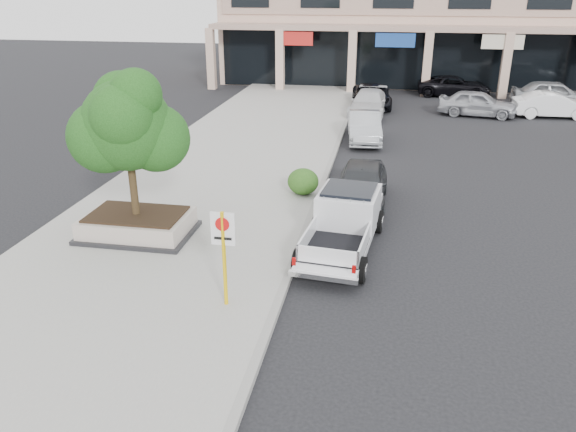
# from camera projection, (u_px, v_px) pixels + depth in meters

# --- Properties ---
(ground) EXTENTS (120.00, 120.00, 0.00)m
(ground) POSITION_uv_depth(u_px,v_px,m) (348.00, 286.00, 14.08)
(ground) COLOR black
(ground) RESTS_ON ground
(sidewalk) EXTENTS (8.00, 52.00, 0.15)m
(sidewalk) POSITION_uv_depth(u_px,v_px,m) (210.00, 190.00, 20.41)
(sidewalk) COLOR gray
(sidewalk) RESTS_ON ground
(curb) EXTENTS (0.20, 52.00, 0.15)m
(curb) POSITION_uv_depth(u_px,v_px,m) (318.00, 197.00, 19.76)
(curb) COLOR gray
(curb) RESTS_ON ground
(strip_mall) EXTENTS (40.55, 12.43, 9.50)m
(strip_mall) POSITION_uv_depth(u_px,v_px,m) (495.00, 17.00, 41.80)
(strip_mall) COLOR tan
(strip_mall) RESTS_ON ground
(planter) EXTENTS (3.20, 2.20, 0.68)m
(planter) POSITION_uv_depth(u_px,v_px,m) (138.00, 224.00, 16.51)
(planter) COLOR black
(planter) RESTS_ON sidewalk
(planter_tree) EXTENTS (2.90, 2.55, 4.00)m
(planter_tree) POSITION_uv_depth(u_px,v_px,m) (134.00, 125.00, 15.50)
(planter_tree) COLOR black
(planter_tree) RESTS_ON planter
(no_parking_sign) EXTENTS (0.55, 0.09, 2.30)m
(no_parking_sign) POSITION_uv_depth(u_px,v_px,m) (224.00, 246.00, 12.45)
(no_parking_sign) COLOR yellow
(no_parking_sign) RESTS_ON sidewalk
(hedge) EXTENTS (1.10, 0.99, 0.93)m
(hedge) POSITION_uv_depth(u_px,v_px,m) (303.00, 182.00, 19.65)
(hedge) COLOR #1C4C15
(hedge) RESTS_ON sidewalk
(pickup_truck) EXTENTS (2.36, 5.19, 1.58)m
(pickup_truck) POSITION_uv_depth(u_px,v_px,m) (343.00, 225.00, 15.65)
(pickup_truck) COLOR white
(pickup_truck) RESTS_ON ground
(curb_car_a) EXTENTS (1.74, 4.24, 1.44)m
(curb_car_a) POSITION_uv_depth(u_px,v_px,m) (362.00, 184.00, 19.09)
(curb_car_a) COLOR #2C2E30
(curb_car_a) RESTS_ON ground
(curb_car_b) EXTENTS (1.88, 4.35, 1.39)m
(curb_car_b) POSITION_uv_depth(u_px,v_px,m) (364.00, 127.00, 26.85)
(curb_car_b) COLOR #AEB1B6
(curb_car_b) RESTS_ON ground
(curb_car_c) EXTENTS (2.28, 4.94, 1.40)m
(curb_car_c) POSITION_uv_depth(u_px,v_px,m) (369.00, 103.00, 32.22)
(curb_car_c) COLOR silver
(curb_car_c) RESTS_ON ground
(curb_car_d) EXTENTS (2.66, 5.10, 1.37)m
(curb_car_d) POSITION_uv_depth(u_px,v_px,m) (371.00, 96.00, 34.37)
(curb_car_d) COLOR black
(curb_car_d) RESTS_ON ground
(lot_car_a) EXTENTS (4.58, 2.51, 1.48)m
(lot_car_a) POSITION_uv_depth(u_px,v_px,m) (477.00, 103.00, 31.98)
(lot_car_a) COLOR #ABADB4
(lot_car_a) RESTS_ON ground
(lot_car_b) EXTENTS (4.33, 1.65, 1.41)m
(lot_car_b) POSITION_uv_depth(u_px,v_px,m) (552.00, 105.00, 31.69)
(lot_car_b) COLOR white
(lot_car_b) RESTS_ON ground
(lot_car_d) EXTENTS (4.95, 2.47, 1.35)m
(lot_car_d) POSITION_uv_depth(u_px,v_px,m) (454.00, 86.00, 37.78)
(lot_car_d) COLOR black
(lot_car_d) RESTS_ON ground
(lot_car_e) EXTENTS (4.94, 2.03, 1.67)m
(lot_car_e) POSITION_uv_depth(u_px,v_px,m) (554.00, 94.00, 34.07)
(lot_car_e) COLOR #96999D
(lot_car_e) RESTS_ON ground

